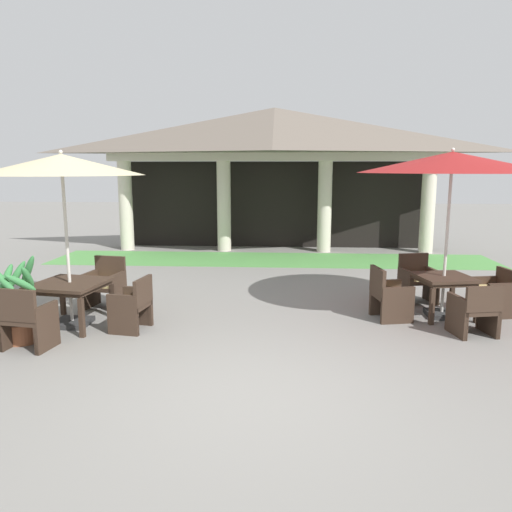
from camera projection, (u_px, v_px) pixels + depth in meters
ground_plane at (250, 393)px, 5.47m from camera, size 60.00×60.00×0.00m
background_pavilion at (274, 141)px, 14.30m from camera, size 10.19×3.00×4.19m
lawn_strip at (272, 259)px, 13.43m from camera, size 11.99×2.19×0.01m
patio_table_near_foreground at (70, 288)px, 7.74m from camera, size 1.17×1.17×0.71m
patio_umbrella_near_foreground at (62, 167)px, 7.40m from camera, size 2.47×2.47×2.75m
patio_chair_near_foreground_north at (105, 285)px, 8.80m from camera, size 0.68×0.64×0.90m
patio_chair_near_foreground_east at (133, 305)px, 7.55m from camera, size 0.58×0.64×0.84m
patio_chair_near_foreground_south at (26, 320)px, 6.75m from camera, size 0.70×0.59×0.90m
patio_table_mid_left at (444, 282)px, 8.19m from camera, size 1.00×1.00×0.71m
patio_umbrella_mid_left at (452, 163)px, 7.84m from camera, size 3.00×3.00×2.80m
patio_chair_mid_left_west at (389, 296)px, 8.10m from camera, size 0.65×0.68×0.88m
patio_chair_mid_left_north at (417, 280)px, 9.14m from camera, size 0.69×0.65×0.89m
patio_chair_mid_left_south at (475, 310)px, 7.31m from camera, size 0.68×0.65×0.81m
patio_chair_mid_left_east at (495, 293)px, 8.35m from camera, size 0.64×0.67×0.79m
potted_palm_left_edge at (21, 314)px, 7.02m from camera, size 0.65×0.62×1.29m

